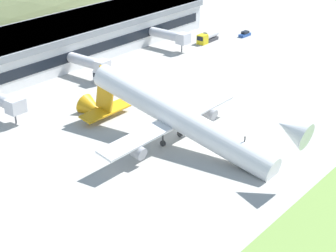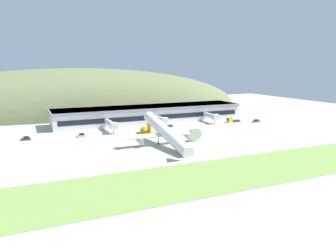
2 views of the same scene
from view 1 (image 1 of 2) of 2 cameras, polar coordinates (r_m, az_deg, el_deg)
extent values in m
plane|color=#ADAAA3|center=(110.35, 1.66, -0.21)|extent=(370.08, 370.08, 0.00)
cube|color=silver|center=(148.92, -12.60, 7.83)|extent=(107.68, 20.99, 9.06)
cube|color=gray|center=(147.91, -12.74, 9.20)|extent=(108.88, 22.19, 1.63)
cube|color=black|center=(141.24, -9.87, 6.94)|extent=(103.38, 0.16, 2.54)
cube|color=silver|center=(114.25, -15.23, 1.98)|extent=(3.38, 2.86, 2.86)
cylinder|color=slate|center=(115.40, -15.27, 1.13)|extent=(0.36, 0.36, 4.00)
cylinder|color=silver|center=(137.36, -8.32, 6.50)|extent=(2.60, 11.05, 2.60)
cube|color=silver|center=(133.52, -6.69, 6.05)|extent=(3.38, 2.86, 2.86)
cylinder|color=slate|center=(134.52, -6.80, 5.28)|extent=(0.36, 0.36, 4.00)
cylinder|color=silver|center=(158.44, -0.10, 9.26)|extent=(2.60, 11.49, 2.60)
cube|color=silver|center=(155.00, 1.56, 8.89)|extent=(3.38, 2.86, 2.86)
cylinder|color=slate|center=(155.86, 1.41, 8.21)|extent=(0.36, 0.36, 4.00)
cylinder|color=white|center=(101.47, 1.24, 0.77)|extent=(4.62, 40.15, 12.19)
cone|color=white|center=(89.06, 12.54, -0.41)|extent=(4.53, 5.85, 5.42)
cone|color=orange|center=(117.29, -7.50, 1.66)|extent=(4.53, 6.76, 5.59)
cube|color=orange|center=(112.85, -6.37, 3.67)|extent=(0.50, 5.84, 9.81)
cube|color=orange|center=(114.75, -6.34, 1.54)|extent=(12.01, 3.24, 0.97)
cube|color=white|center=(103.07, 0.37, 0.45)|extent=(35.36, 3.62, 1.13)
cylinder|color=#9E9EA3|center=(96.18, -3.36, -2.46)|extent=(2.30, 3.97, 2.95)
cylinder|color=#9E9EA3|center=(111.13, 4.02, 1.45)|extent=(2.30, 3.97, 2.95)
cylinder|color=#2D2D2D|center=(102.31, -0.53, -1.22)|extent=(0.28, 0.28, 2.20)
cylinder|color=#2D2D2D|center=(102.80, -0.52, -1.77)|extent=(0.45, 1.10, 1.10)
cylinder|color=#2D2D2D|center=(105.88, 1.23, -0.28)|extent=(0.28, 0.28, 2.20)
cylinder|color=#2D2D2D|center=(106.35, 1.23, -0.81)|extent=(0.45, 1.10, 1.10)
cylinder|color=#2D2D2D|center=(94.63, 7.80, -1.61)|extent=(0.22, 0.22, 1.98)
cylinder|color=#2D2D2D|center=(95.08, 7.76, -2.15)|extent=(0.30, 0.83, 0.82)
cube|color=#264C99|center=(173.00, 7.80, 9.15)|extent=(4.31, 1.86, 0.84)
cube|color=black|center=(172.97, 7.85, 9.41)|extent=(2.38, 1.55, 0.69)
cube|color=silver|center=(135.27, -7.01, 5.06)|extent=(2.15, 2.45, 2.56)
cube|color=black|center=(134.40, -7.30, 5.12)|extent=(0.23, 1.96, 1.13)
cube|color=#38383D|center=(137.72, -6.14, 5.10)|extent=(4.35, 2.39, 0.90)
cylinder|color=silver|center=(137.20, -6.17, 5.71)|extent=(4.15, 2.49, 2.19)
cube|color=gold|center=(163.79, 3.52, 8.78)|extent=(2.64, 2.51, 2.74)
cube|color=black|center=(162.61, 3.26, 8.85)|extent=(0.13, 2.09, 1.21)
cube|color=#38383D|center=(167.27, 4.31, 8.77)|extent=(5.55, 2.34, 0.90)
cylinder|color=silver|center=(166.83, 4.33, 9.31)|extent=(5.27, 2.45, 2.33)
camera|label=2|loc=(66.62, 103.15, -20.37)|focal=35.00mm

